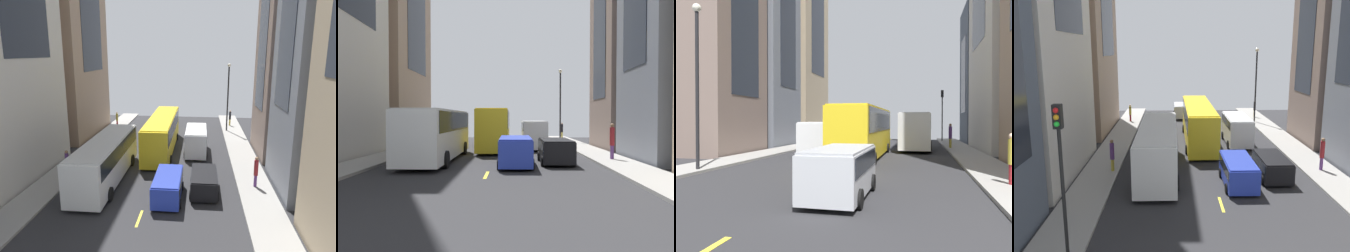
% 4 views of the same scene
% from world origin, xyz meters
% --- Properties ---
extents(ground_plane, '(42.20, 42.20, 0.00)m').
position_xyz_m(ground_plane, '(0.00, 0.00, 0.00)').
color(ground_plane, '#28282B').
extents(sidewalk_west, '(2.59, 44.00, 0.15)m').
position_xyz_m(sidewalk_west, '(-7.81, 0.00, 0.07)').
color(sidewalk_west, gray).
rests_on(sidewalk_west, ground).
extents(sidewalk_east, '(2.59, 44.00, 0.15)m').
position_xyz_m(sidewalk_east, '(7.81, 0.00, 0.07)').
color(sidewalk_east, gray).
rests_on(sidewalk_east, ground).
extents(lane_stripe_1, '(0.16, 2.00, 0.01)m').
position_xyz_m(lane_stripe_1, '(0.00, -10.50, 0.01)').
color(lane_stripe_1, yellow).
rests_on(lane_stripe_1, ground).
extents(lane_stripe_2, '(0.16, 2.00, 0.01)m').
position_xyz_m(lane_stripe_2, '(0.00, 0.00, 0.01)').
color(lane_stripe_2, yellow).
rests_on(lane_stripe_2, ground).
extents(lane_stripe_3, '(0.16, 2.00, 0.01)m').
position_xyz_m(lane_stripe_3, '(0.00, 10.50, 0.01)').
color(lane_stripe_3, yellow).
rests_on(lane_stripe_3, ground).
extents(lane_stripe_4, '(0.16, 2.00, 0.01)m').
position_xyz_m(lane_stripe_4, '(0.00, 21.00, 0.01)').
color(lane_stripe_4, yellow).
rests_on(lane_stripe_4, ground).
extents(building_east_2, '(8.27, 7.27, 20.57)m').
position_xyz_m(building_east_2, '(13.40, 3.46, 10.28)').
color(building_east_2, '#7A665B').
rests_on(building_east_2, ground).
extents(city_bus_white, '(2.81, 11.22, 3.35)m').
position_xyz_m(city_bus_white, '(-3.73, -4.92, 2.01)').
color(city_bus_white, silver).
rests_on(city_bus_white, ground).
extents(streetcar_yellow, '(2.70, 12.82, 3.59)m').
position_xyz_m(streetcar_yellow, '(-0.29, 3.45, 2.12)').
color(streetcar_yellow, yellow).
rests_on(streetcar_yellow, ground).
extents(delivery_van_white, '(2.25, 5.47, 2.58)m').
position_xyz_m(delivery_van_white, '(3.22, 2.74, 1.51)').
color(delivery_van_white, white).
rests_on(delivery_van_white, ground).
extents(car_silver_0, '(1.96, 4.29, 1.72)m').
position_xyz_m(car_silver_0, '(-1.55, 15.75, 1.01)').
color(car_silver_0, '#B7BABF').
rests_on(car_silver_0, ground).
extents(car_black_1, '(2.02, 4.05, 1.51)m').
position_xyz_m(car_black_1, '(3.98, -6.30, 0.89)').
color(car_black_1, black).
rests_on(car_black_1, ground).
extents(car_blue_2, '(2.02, 4.51, 1.71)m').
position_xyz_m(car_blue_2, '(1.47, -7.52, 1.01)').
color(car_blue_2, '#2338AD').
rests_on(car_blue_2, ground).
extents(pedestrian_crossing_mid, '(0.31, 0.31, 2.34)m').
position_xyz_m(pedestrian_crossing_mid, '(7.83, -5.24, 1.42)').
color(pedestrian_crossing_mid, '#593372').
rests_on(pedestrian_crossing_mid, ground).
extents(pedestrian_crossing_near, '(0.29, 0.29, 2.12)m').
position_xyz_m(pedestrian_crossing_near, '(7.67, 14.95, 1.30)').
color(pedestrian_crossing_near, gold).
rests_on(pedestrian_crossing_near, ground).
extents(pedestrian_waiting_curb, '(0.28, 0.28, 2.01)m').
position_xyz_m(pedestrian_waiting_curb, '(-7.67, 12.74, 1.24)').
color(pedestrian_waiting_curb, maroon).
rests_on(pedestrian_waiting_curb, ground).
extents(pedestrian_walking_far, '(0.31, 0.31, 2.26)m').
position_xyz_m(pedestrian_walking_far, '(-6.94, -5.01, 1.38)').
color(pedestrian_walking_far, gold).
rests_on(pedestrian_walking_far, ground).
extents(streetlamp_near, '(0.44, 0.44, 8.53)m').
position_xyz_m(streetlamp_near, '(7.01, 12.08, 5.25)').
color(streetlamp_near, black).
rests_on(streetlamp_near, ground).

